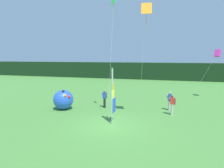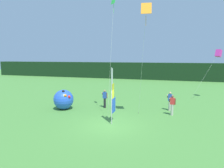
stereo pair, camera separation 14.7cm
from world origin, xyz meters
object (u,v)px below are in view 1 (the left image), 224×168
object	(u,v)px
person_near_banner	(172,104)
kite_magenta_box_0	(217,53)
person_mid_field	(105,98)
kite_orange_diamond_1	(146,14)
person_far_left	(170,101)
kite_green_diamond_2	(113,10)
inflatable_balloon	(63,100)
banner_flag	(113,97)

from	to	relation	value
person_near_banner	kite_magenta_box_0	size ratio (longest dim) A/B	0.30
person_mid_field	kite_orange_diamond_1	size ratio (longest dim) A/B	0.20
person_far_left	kite_orange_diamond_1	size ratio (longest dim) A/B	0.20
person_near_banner	person_far_left	world-z (taller)	person_far_left
person_mid_field	person_near_banner	bearing A→B (deg)	-6.49
kite_orange_diamond_1	kite_magenta_box_0	bearing A→B (deg)	54.36
person_near_banner	kite_green_diamond_2	bearing A→B (deg)	-167.33
person_near_banner	inflatable_balloon	world-z (taller)	inflatable_balloon
inflatable_balloon	person_near_banner	bearing A→B (deg)	5.24
person_mid_field	inflatable_balloon	world-z (taller)	inflatable_balloon
banner_flag	inflatable_balloon	size ratio (longest dim) A/B	2.20
banner_flag	kite_magenta_box_0	xyz separation A→B (m)	(9.17, 11.20, 3.30)
person_near_banner	person_far_left	bearing A→B (deg)	97.43
person_mid_field	person_far_left	bearing A→B (deg)	6.57
inflatable_balloon	kite_magenta_box_0	world-z (taller)	kite_magenta_box_0
banner_flag	person_near_banner	size ratio (longest dim) A/B	2.40
inflatable_balloon	kite_green_diamond_2	size ratio (longest dim) A/B	0.19
kite_magenta_box_0	kite_orange_diamond_1	bearing A→B (deg)	-125.64
banner_flag	inflatable_balloon	bearing A→B (deg)	156.84
banner_flag	kite_orange_diamond_1	size ratio (longest dim) A/B	0.47
kite_magenta_box_0	kite_green_diamond_2	size ratio (longest dim) A/B	0.59
person_far_left	kite_green_diamond_2	distance (m)	9.29
person_far_left	kite_magenta_box_0	size ratio (longest dim) A/B	0.30
kite_green_diamond_2	banner_flag	bearing A→B (deg)	-74.56
inflatable_balloon	kite_orange_diamond_1	xyz separation A→B (m)	(7.59, -0.99, 7.07)
banner_flag	person_mid_field	world-z (taller)	banner_flag
banner_flag	inflatable_balloon	xyz separation A→B (m)	(-5.49, 2.35, -1.06)
inflatable_balloon	kite_magenta_box_0	xyz separation A→B (m)	(14.65, 8.86, 4.36)
banner_flag	person_mid_field	bearing A→B (deg)	116.37
kite_green_diamond_2	kite_magenta_box_0	bearing A→B (deg)	42.84
banner_flag	inflatable_balloon	distance (m)	6.06
kite_orange_diamond_1	banner_flag	bearing A→B (deg)	-147.28
inflatable_balloon	kite_green_diamond_2	bearing A→B (deg)	-2.31
inflatable_balloon	kite_green_diamond_2	xyz separation A→B (m)	(4.89, -0.20, 7.65)
kite_orange_diamond_1	person_far_left	bearing A→B (deg)	59.15
person_far_left	inflatable_balloon	distance (m)	9.82
person_mid_field	kite_magenta_box_0	distance (m)	13.97
banner_flag	person_far_left	xyz separation A→B (m)	(4.07, 4.64, -1.05)
kite_orange_diamond_1	inflatable_balloon	bearing A→B (deg)	172.54
person_far_left	inflatable_balloon	world-z (taller)	inflatable_balloon
person_mid_field	banner_flag	bearing A→B (deg)	-63.63
banner_flag	kite_orange_diamond_1	bearing A→B (deg)	32.72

